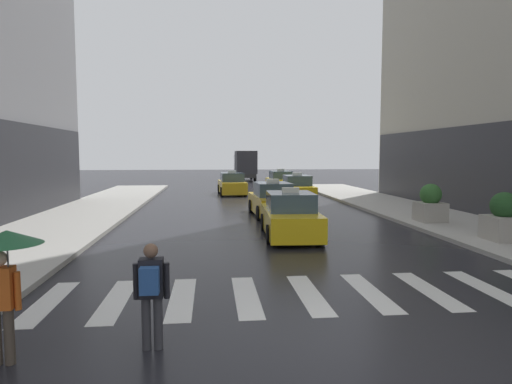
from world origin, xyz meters
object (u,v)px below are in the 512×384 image
object	(u,v)px
taxi_fifth	(280,182)
pedestrian_with_umbrella	(5,260)
taxi_lead	(290,217)
taxi_fourth	(232,185)
taxi_second	(272,201)
pedestrian_with_backpack	(151,288)
box_truck	(245,164)
taxi_third	(297,189)
planter_mid_block	(430,204)
planter_near_corner	(504,218)

from	to	relation	value
taxi_fifth	pedestrian_with_umbrella	bearing A→B (deg)	-106.29
taxi_lead	taxi_fourth	xyz separation A→B (m)	(-1.28, 17.15, 0.00)
taxi_second	taxi_fourth	bearing A→B (deg)	96.93
pedestrian_with_backpack	taxi_fourth	bearing A→B (deg)	84.56
taxi_lead	box_truck	xyz separation A→B (m)	(1.06, 34.83, 1.13)
taxi_fifth	box_truck	distance (m)	14.84
taxi_lead	taxi_third	xyz separation A→B (m)	(2.75, 12.69, 0.00)
pedestrian_with_umbrella	planter_mid_block	bearing A→B (deg)	43.07
taxi_third	planter_near_corner	distance (m)	15.33
taxi_fifth	pedestrian_with_backpack	bearing A→B (deg)	-102.79
planter_mid_block	taxi_fifth	bearing A→B (deg)	101.26
taxi_second	pedestrian_with_umbrella	distance (m)	15.97
planter_mid_block	taxi_third	bearing A→B (deg)	109.20
pedestrian_with_umbrella	planter_near_corner	bearing A→B (deg)	29.78
taxi_fifth	taxi_third	bearing A→B (deg)	-90.73
taxi_lead	pedestrian_with_umbrella	bearing A→B (deg)	-121.78
taxi_third	taxi_fifth	size ratio (longest dim) A/B	1.00
taxi_second	taxi_fourth	world-z (taller)	same
pedestrian_with_backpack	planter_near_corner	world-z (taller)	planter_near_corner
taxi_second	taxi_third	xyz separation A→B (m)	(2.62, 7.15, 0.00)
taxi_fifth	planter_near_corner	bearing A→B (deg)	-79.85
box_truck	pedestrian_with_backpack	xyz separation A→B (m)	(-4.83, -43.86, -0.88)
taxi_fourth	box_truck	bearing A→B (deg)	82.45
taxi_fifth	planter_near_corner	size ratio (longest dim) A/B	2.86
pedestrian_with_umbrella	planter_near_corner	world-z (taller)	pedestrian_with_umbrella
taxi_third	pedestrian_with_backpack	world-z (taller)	taxi_third
pedestrian_with_backpack	pedestrian_with_umbrella	bearing A→B (deg)	-172.56
taxi_fourth	box_truck	size ratio (longest dim) A/B	0.61
box_truck	pedestrian_with_backpack	world-z (taller)	box_truck
taxi_third	planter_mid_block	xyz separation A→B (m)	(3.69, -10.58, 0.15)
taxi_second	pedestrian_with_umbrella	size ratio (longest dim) A/B	2.37
taxi_second	taxi_third	bearing A→B (deg)	69.85
pedestrian_with_backpack	taxi_third	bearing A→B (deg)	73.27
taxi_fourth	pedestrian_with_backpack	bearing A→B (deg)	-95.44
pedestrian_with_umbrella	pedestrian_with_backpack	size ratio (longest dim) A/B	1.18
pedestrian_with_umbrella	pedestrian_with_backpack	world-z (taller)	pedestrian_with_umbrella
pedestrian_with_umbrella	pedestrian_with_backpack	xyz separation A→B (m)	(1.98, 0.26, -0.54)
taxi_third	pedestrian_with_backpack	xyz separation A→B (m)	(-6.53, -21.72, 0.25)
taxi_fourth	pedestrian_with_backpack	distance (m)	26.30
taxi_fifth	pedestrian_with_backpack	xyz separation A→B (m)	(-6.62, -29.17, 0.25)
taxi_lead	taxi_fifth	xyz separation A→B (m)	(2.85, 20.14, 0.00)
taxi_lead	taxi_third	world-z (taller)	same
taxi_lead	taxi_fifth	distance (m)	20.34
taxi_third	pedestrian_with_umbrella	xyz separation A→B (m)	(-8.50, -21.97, 0.79)
taxi_lead	planter_near_corner	size ratio (longest dim) A/B	2.88
box_truck	pedestrian_with_backpack	distance (m)	44.13
planter_mid_block	planter_near_corner	bearing A→B (deg)	-84.70
box_truck	pedestrian_with_umbrella	distance (m)	44.64
box_truck	taxi_second	bearing A→B (deg)	-91.82
pedestrian_with_backpack	planter_mid_block	size ratio (longest dim) A/B	1.03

